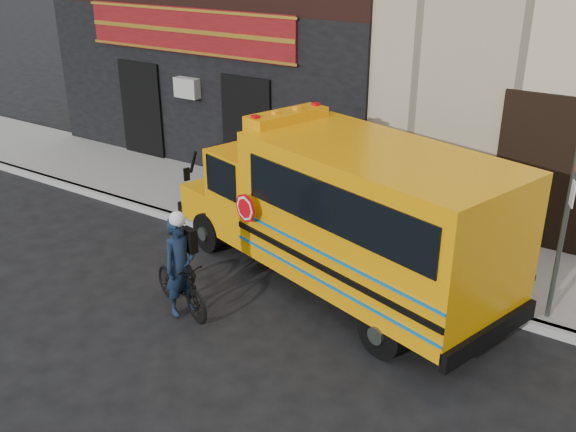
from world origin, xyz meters
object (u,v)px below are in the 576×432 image
Objects in this scene: school_bus at (347,211)px; sign_pole at (566,215)px; cyclist at (181,269)px; bicycle at (181,285)px.

sign_pole reaches higher than school_bus.
cyclist is (-5.12, -3.00, -1.09)m from sign_pole.
cyclist is at bearing -106.40° from bicycle.
sign_pole is at bearing 13.69° from school_bus.
bicycle is at bearing -131.99° from school_bus.
sign_pole is 6.16m from bicycle.
sign_pole is at bearing -42.35° from bicycle.
cyclist is (-1.82, -2.19, -0.66)m from school_bus.
sign_pole is 2.10× the size of cyclist.
school_bus is 2.93m from cyclist.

